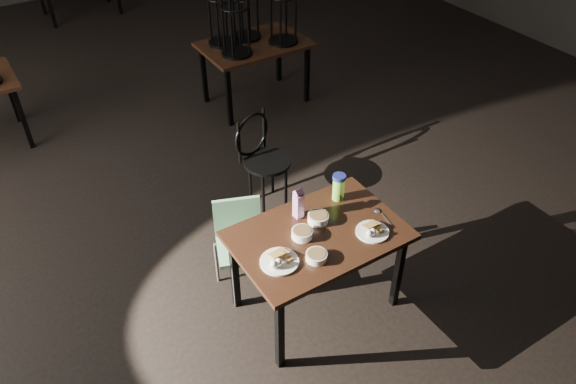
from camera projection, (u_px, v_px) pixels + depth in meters
main_table at (318, 241)px, 3.98m from camera, size 1.20×0.80×0.75m
plate_left at (279, 260)px, 3.69m from camera, size 0.26×0.26×0.08m
plate_right at (373, 231)px, 3.92m from camera, size 0.24×0.24×0.08m
bowl_near at (302, 233)px, 3.88m from camera, size 0.15×0.15×0.06m
bowl_far at (318, 218)px, 4.01m from camera, size 0.15×0.15×0.06m
bowl_big at (316, 256)px, 3.72m from camera, size 0.15×0.15×0.05m
juice_carton at (298, 204)px, 4.00m from camera, size 0.07×0.07×0.25m
water_bottle at (339, 187)px, 4.16m from camera, size 0.10×0.10×0.22m
spoon at (378, 212)px, 4.10m from camera, size 0.05×0.21×0.01m
bentwood_chair at (261, 154)px, 5.06m from camera, size 0.47×0.46×0.90m
school_chair at (240, 238)px, 4.30m from camera, size 0.46×0.46×0.78m
bg_table_right at (252, 39)px, 6.36m from camera, size 1.20×0.80×1.48m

